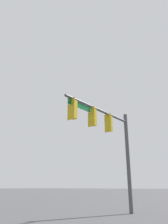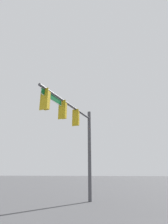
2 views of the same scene
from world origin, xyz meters
name	(u,v)px [view 1 (image 1 of 2)]	position (x,y,z in m)	size (l,w,h in m)	color
signal_pole_near	(111,137)	(-6.33, -6.80, 5.05)	(6.98, 1.20, 7.25)	#47474C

